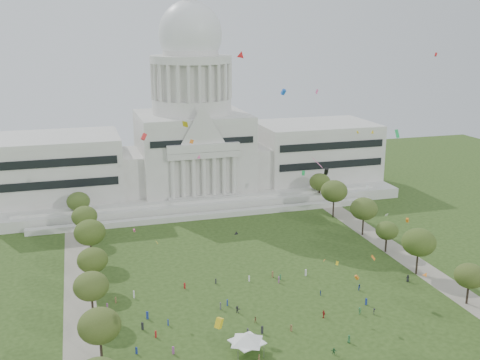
% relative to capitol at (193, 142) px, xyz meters
% --- Properties ---
extents(ground, '(400.00, 400.00, 0.00)m').
position_rel_capitol_xyz_m(ground, '(0.00, -113.59, -22.30)').
color(ground, '#2A4216').
rests_on(ground, ground).
extents(capitol, '(160.00, 64.50, 91.30)m').
position_rel_capitol_xyz_m(capitol, '(0.00, 0.00, 0.00)').
color(capitol, silver).
rests_on(capitol, ground).
extents(path_left, '(8.00, 160.00, 0.04)m').
position_rel_capitol_xyz_m(path_left, '(-48.00, -83.59, -22.28)').
color(path_left, gray).
rests_on(path_left, ground).
extents(path_right, '(8.00, 160.00, 0.04)m').
position_rel_capitol_xyz_m(path_right, '(48.00, -83.59, -22.28)').
color(path_right, gray).
rests_on(path_right, ground).
extents(row_tree_l_1, '(8.86, 8.86, 12.59)m').
position_rel_capitol_xyz_m(row_tree_l_1, '(-44.07, -116.55, -13.34)').
color(row_tree_l_1, black).
rests_on(row_tree_l_1, ground).
extents(row_tree_r_1, '(7.58, 7.58, 10.78)m').
position_rel_capitol_xyz_m(row_tree_r_1, '(46.22, -115.34, -14.64)').
color(row_tree_r_1, black).
rests_on(row_tree_r_1, ground).
extents(row_tree_l_2, '(8.42, 8.42, 11.97)m').
position_rel_capitol_xyz_m(row_tree_l_2, '(-45.04, -96.29, -13.79)').
color(row_tree_l_2, black).
rests_on(row_tree_l_2, ground).
extents(row_tree_r_2, '(9.55, 9.55, 13.58)m').
position_rel_capitol_xyz_m(row_tree_r_2, '(44.17, -96.15, -12.64)').
color(row_tree_r_2, black).
rests_on(row_tree_r_2, ground).
extents(row_tree_l_3, '(8.12, 8.12, 11.55)m').
position_rel_capitol_xyz_m(row_tree_l_3, '(-44.09, -79.67, -14.09)').
color(row_tree_l_3, black).
rests_on(row_tree_l_3, ground).
extents(row_tree_r_3, '(7.01, 7.01, 9.98)m').
position_rel_capitol_xyz_m(row_tree_r_3, '(44.40, -79.10, -15.21)').
color(row_tree_r_3, black).
rests_on(row_tree_r_3, ground).
extents(row_tree_l_4, '(9.29, 9.29, 13.21)m').
position_rel_capitol_xyz_m(row_tree_l_4, '(-44.08, -61.17, -12.90)').
color(row_tree_l_4, black).
rests_on(row_tree_l_4, ground).
extents(row_tree_r_4, '(9.19, 9.19, 13.06)m').
position_rel_capitol_xyz_m(row_tree_r_4, '(44.76, -63.55, -13.01)').
color(row_tree_r_4, black).
rests_on(row_tree_r_4, ground).
extents(row_tree_l_5, '(8.33, 8.33, 11.85)m').
position_rel_capitol_xyz_m(row_tree_l_5, '(-45.22, -42.58, -13.88)').
color(row_tree_l_5, black).
rests_on(row_tree_l_5, ground).
extents(row_tree_r_5, '(9.82, 9.82, 13.96)m').
position_rel_capitol_xyz_m(row_tree_r_5, '(43.49, -43.40, -12.37)').
color(row_tree_r_5, black).
rests_on(row_tree_r_5, ground).
extents(row_tree_l_6, '(8.19, 8.19, 11.64)m').
position_rel_capitol_xyz_m(row_tree_l_6, '(-46.87, -24.45, -14.02)').
color(row_tree_l_6, black).
rests_on(row_tree_l_6, ground).
extents(row_tree_r_6, '(8.42, 8.42, 11.97)m').
position_rel_capitol_xyz_m(row_tree_r_6, '(45.96, -25.46, -13.79)').
color(row_tree_r_6, black).
rests_on(row_tree_r_6, ground).
extents(event_tent, '(10.99, 10.99, 4.80)m').
position_rel_capitol_xyz_m(event_tent, '(-13.88, -120.95, -18.57)').
color(event_tent, '#4C4C4C').
rests_on(event_tent, ground).
extents(person_0, '(1.15, 1.17, 2.04)m').
position_rel_capitol_xyz_m(person_0, '(39.05, -99.87, -21.28)').
color(person_0, '#26262B').
rests_on(person_0, ground).
extents(person_2, '(0.92, 0.98, 1.73)m').
position_rel_capitol_xyz_m(person_2, '(23.75, -100.83, -21.43)').
color(person_2, navy).
rests_on(person_2, ground).
extents(person_3, '(0.86, 1.27, 1.80)m').
position_rel_capitol_xyz_m(person_3, '(17.53, -112.52, -21.39)').
color(person_3, '#33723F').
rests_on(person_3, ground).
extents(person_4, '(0.91, 1.29, 1.99)m').
position_rel_capitol_xyz_m(person_4, '(8.31, -111.67, -21.30)').
color(person_4, '#B21E1E').
rests_on(person_4, ground).
extents(person_5, '(1.59, 1.73, 1.82)m').
position_rel_capitol_xyz_m(person_5, '(-10.93, -103.28, -21.38)').
color(person_5, '#4C4C51').
rests_on(person_5, ground).
extents(person_6, '(0.67, 0.96, 1.88)m').
position_rel_capitol_xyz_m(person_6, '(9.04, -123.48, -21.35)').
color(person_6, '#33723F').
rests_on(person_6, ground).
extents(person_7, '(0.79, 0.85, 1.88)m').
position_rel_capitol_xyz_m(person_7, '(-12.57, -125.09, -21.36)').
color(person_7, olive).
rests_on(person_7, ground).
extents(person_8, '(0.81, 0.54, 1.58)m').
position_rel_capitol_xyz_m(person_8, '(-8.24, -109.16, -21.50)').
color(person_8, olive).
rests_on(person_8, ground).
extents(person_9, '(1.05, 1.13, 1.59)m').
position_rel_capitol_xyz_m(person_9, '(20.92, -113.62, -21.50)').
color(person_9, '#26262B').
rests_on(person_9, ground).
extents(person_10, '(0.69, 0.92, 1.40)m').
position_rel_capitol_xyz_m(person_10, '(12.54, -100.57, -21.60)').
color(person_10, navy).
rests_on(person_10, ground).
extents(person_11, '(1.45, 1.20, 1.48)m').
position_rel_capitol_xyz_m(person_11, '(3.83, -126.71, -21.56)').
color(person_11, '#33723F').
rests_on(person_11, ground).
extents(distant_crowd, '(63.38, 31.22, 1.94)m').
position_rel_capitol_xyz_m(distant_crowd, '(-15.03, -99.30, -21.43)').
color(distant_crowd, '#B21E1E').
rests_on(distant_crowd, ground).
extents(kite_swarm, '(89.05, 105.16, 59.48)m').
position_rel_capitol_xyz_m(kite_swarm, '(0.21, -103.34, 7.09)').
color(kite_swarm, yellow).
rests_on(kite_swarm, ground).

